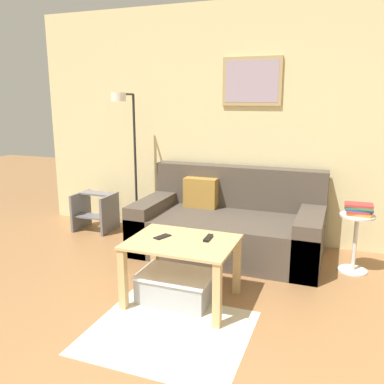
% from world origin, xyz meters
% --- Properties ---
extents(wall_back, '(5.60, 0.09, 2.55)m').
position_xyz_m(wall_back, '(-0.00, 3.58, 1.28)').
color(wall_back, beige).
rests_on(wall_back, ground_plane).
extents(area_rug, '(1.08, 0.95, 0.01)m').
position_xyz_m(area_rug, '(-0.25, 1.47, 0.00)').
color(area_rug, beige).
rests_on(area_rug, ground_plane).
extents(couch, '(1.86, 0.99, 0.84)m').
position_xyz_m(couch, '(-0.28, 3.08, 0.28)').
color(couch, '#4C4238').
rests_on(couch, ground_plane).
extents(coffee_table, '(0.81, 0.62, 0.50)m').
position_xyz_m(coffee_table, '(-0.34, 1.92, 0.39)').
color(coffee_table, tan).
rests_on(coffee_table, ground_plane).
extents(storage_bin, '(0.58, 0.39, 0.22)m').
position_xyz_m(storage_bin, '(-0.38, 1.91, 0.11)').
color(storage_bin, '#9EA3A8').
rests_on(storage_bin, ground_plane).
extents(floor_lamp, '(0.23, 0.51, 1.61)m').
position_xyz_m(floor_lamp, '(-1.48, 3.17, 1.01)').
color(floor_lamp, black).
rests_on(floor_lamp, ground_plane).
extents(side_table, '(0.30, 0.30, 0.54)m').
position_xyz_m(side_table, '(0.93, 2.98, 0.32)').
color(side_table, silver).
rests_on(side_table, ground_plane).
extents(book_stack, '(0.24, 0.17, 0.10)m').
position_xyz_m(book_stack, '(0.93, 2.98, 0.59)').
color(book_stack, '#D18438').
rests_on(book_stack, side_table).
extents(remote_control, '(0.05, 0.15, 0.02)m').
position_xyz_m(remote_control, '(-0.16, 2.02, 0.51)').
color(remote_control, black).
rests_on(remote_control, coffee_table).
extents(cell_phone, '(0.11, 0.15, 0.01)m').
position_xyz_m(cell_phone, '(-0.51, 1.94, 0.50)').
color(cell_phone, black).
rests_on(cell_phone, coffee_table).
extents(step_stool, '(0.44, 0.39, 0.45)m').
position_xyz_m(step_stool, '(-1.97, 3.18, 0.24)').
color(step_stool, slate).
rests_on(step_stool, ground_plane).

